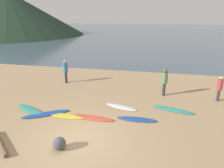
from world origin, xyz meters
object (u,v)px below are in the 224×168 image
(surfboard_4, at_px, (121,107))
(surfboard_3, at_px, (91,118))
(person_2, at_px, (65,69))
(surfboard_2, at_px, (69,116))
(surfboard_5, at_px, (137,119))
(surfboard_0, at_px, (31,110))
(surfboard_1, at_px, (46,114))
(person_1, at_px, (220,87))
(person_0, at_px, (165,80))
(beach_rock_near, at_px, (59,143))
(surfboard_6, at_px, (173,110))
(driftwood_log, at_px, (0,143))

(surfboard_4, bearing_deg, surfboard_3, -111.93)
(surfboard_3, distance_m, person_2, 6.42)
(surfboard_2, xyz_separation_m, surfboard_4, (2.51, 1.66, 0.00))
(surfboard_5, bearing_deg, surfboard_3, -173.36)
(surfboard_0, relative_size, surfboard_1, 0.97)
(surfboard_1, bearing_deg, surfboard_4, -9.63)
(surfboard_5, distance_m, person_1, 5.85)
(person_0, xyz_separation_m, person_2, (-7.39, 1.13, -0.01))
(surfboard_2, distance_m, surfboard_4, 3.00)
(surfboard_1, height_order, person_1, person_1)
(surfboard_4, height_order, person_1, person_1)
(surfboard_1, distance_m, person_1, 10.23)
(surfboard_2, distance_m, person_0, 6.49)
(person_1, xyz_separation_m, person_2, (-10.63, 1.36, 0.12))
(surfboard_1, height_order, beach_rock_near, beach_rock_near)
(surfboard_2, relative_size, surfboard_4, 1.11)
(surfboard_6, xyz_separation_m, person_1, (2.76, 1.96, 0.89))
(surfboard_2, height_order, surfboard_3, surfboard_3)
(surfboard_1, height_order, surfboard_3, surfboard_1)
(person_0, distance_m, person_1, 3.25)
(surfboard_1, relative_size, surfboard_2, 1.14)
(surfboard_0, bearing_deg, surfboard_1, 13.81)
(surfboard_0, relative_size, person_2, 1.34)
(person_2, relative_size, driftwood_log, 0.83)
(surfboard_1, relative_size, person_2, 1.39)
(surfboard_6, xyz_separation_m, driftwood_log, (-7.15, -4.76, 0.05))
(surfboard_0, distance_m, surfboard_1, 1.07)
(surfboard_4, bearing_deg, person_1, 38.85)
(surfboard_0, bearing_deg, surfboard_6, 38.61)
(surfboard_3, distance_m, surfboard_4, 2.03)
(person_0, relative_size, driftwood_log, 0.84)
(surfboard_1, bearing_deg, surfboard_6, -17.55)
(driftwood_log, bearing_deg, surfboard_3, 44.74)
(person_2, distance_m, driftwood_log, 8.18)
(surfboard_1, relative_size, beach_rock_near, 4.77)
(surfboard_2, bearing_deg, surfboard_0, 174.91)
(surfboard_5, distance_m, surfboard_6, 2.39)
(surfboard_6, distance_m, beach_rock_near, 6.47)
(person_0, bearing_deg, beach_rock_near, -47.17)
(surfboard_0, relative_size, surfboard_2, 1.10)
(surfboard_3, height_order, person_2, person_2)
(surfboard_2, bearing_deg, beach_rock_near, -73.95)
(person_1, bearing_deg, surfboard_2, -127.92)
(surfboard_2, xyz_separation_m, surfboard_5, (3.54, 0.40, 0.01))
(surfboard_1, bearing_deg, surfboard_5, -28.70)
(surfboard_5, height_order, person_0, person_0)
(surfboard_0, height_order, driftwood_log, driftwood_log)
(surfboard_0, height_order, surfboard_6, surfboard_6)
(surfboard_2, bearing_deg, surfboard_1, -178.71)
(surfboard_1, bearing_deg, person_0, 0.04)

